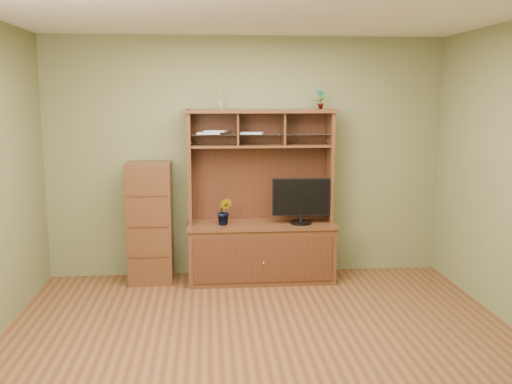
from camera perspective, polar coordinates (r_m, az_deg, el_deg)
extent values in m
cube|color=#562D18|center=(4.91, 0.74, -15.10)|extent=(4.50, 4.00, 0.02)
cube|color=white|center=(4.51, 0.82, 18.12)|extent=(4.50, 4.00, 0.02)
cube|color=#656A3E|center=(6.50, -0.96, 3.47)|extent=(4.50, 0.02, 2.70)
cube|color=#656A3E|center=(2.56, 5.21, -6.00)|extent=(4.50, 0.02, 2.70)
cube|color=#412312|center=(6.41, 0.51, -6.09)|extent=(1.60, 0.55, 0.62)
cube|color=#33170D|center=(6.14, 0.76, -6.79)|extent=(1.50, 0.01, 0.50)
sphere|color=silver|center=(6.14, 0.77, -7.11)|extent=(0.02, 0.02, 0.02)
cube|color=#412312|center=(6.33, 0.52, -3.26)|extent=(1.64, 0.59, 0.03)
cube|color=#412312|center=(6.30, -6.65, 2.52)|extent=(0.04, 0.35, 1.25)
cube|color=#412312|center=(6.44, 7.38, 2.66)|extent=(0.04, 0.35, 1.25)
cube|color=#33170D|center=(6.48, 0.31, 2.79)|extent=(1.52, 0.02, 1.25)
cube|color=#412312|center=(6.28, 0.45, 8.10)|extent=(1.66, 0.40, 0.04)
cube|color=#412312|center=(6.30, 0.44, 4.65)|extent=(1.52, 0.32, 0.02)
cube|color=#412312|center=(6.26, -1.88, 6.32)|extent=(0.02, 0.31, 0.35)
cube|color=#412312|center=(6.31, 2.75, 6.34)|extent=(0.02, 0.31, 0.35)
cube|color=silver|center=(6.28, 0.45, 5.82)|extent=(1.50, 0.27, 0.01)
cylinder|color=black|center=(6.32, 4.50, -3.05)|extent=(0.24, 0.24, 0.02)
cylinder|color=black|center=(6.31, 4.51, -2.60)|extent=(0.05, 0.05, 0.08)
cube|color=black|center=(6.27, 4.54, -0.51)|extent=(0.64, 0.08, 0.41)
imported|color=#3A6121|center=(6.21, -3.16, -1.95)|extent=(0.20, 0.18, 0.30)
imported|color=#3D6322|center=(6.37, 6.45, 9.22)|extent=(0.11, 0.08, 0.22)
cylinder|color=silver|center=(6.25, -3.61, 8.71)|extent=(0.05, 0.05, 0.10)
cylinder|color=#97784B|center=(6.25, -3.62, 9.96)|extent=(0.04, 0.04, 0.18)
cube|color=silver|center=(6.26, -4.66, 5.91)|extent=(0.28, 0.22, 0.02)
cube|color=silver|center=(6.26, -4.02, 6.10)|extent=(0.27, 0.24, 0.02)
cube|color=silver|center=(6.28, -0.41, 5.94)|extent=(0.27, 0.23, 0.02)
cube|color=#412312|center=(6.39, -10.53, -3.01)|extent=(0.48, 0.43, 1.33)
cube|color=#33170D|center=(6.26, -10.63, -6.42)|extent=(0.44, 0.01, 0.02)
cube|color=#33170D|center=(6.18, -10.72, -3.45)|extent=(0.44, 0.01, 0.01)
cube|color=#33170D|center=(6.11, -10.82, -0.40)|extent=(0.44, 0.01, 0.02)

